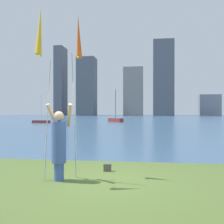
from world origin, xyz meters
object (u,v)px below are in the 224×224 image
object	(u,v)px
kite_flag_right	(78,41)
bag	(107,168)
person	(59,143)
sailboat_2	(41,121)
sailboat_5	(116,120)
kite_flag_left	(40,36)

from	to	relation	value
kite_flag_right	bag	distance (m)	3.71
person	bag	world-z (taller)	person
kite_flag_right	sailboat_2	world-z (taller)	kite_flag_right
sailboat_2	person	bearing A→B (deg)	-66.93
kite_flag_right	sailboat_2	xyz separation A→B (m)	(-13.95, 31.33, -3.43)
bag	sailboat_2	bearing A→B (deg)	115.53
person	sailboat_2	distance (m)	34.68
bag	sailboat_5	size ratio (longest dim) A/B	0.04
kite_flag_left	sailboat_5	world-z (taller)	sailboat_5
bag	sailboat_2	world-z (taller)	sailboat_2
kite_flag_right	kite_flag_left	bearing A→B (deg)	-128.07
kite_flag_right	sailboat_2	size ratio (longest dim) A/B	1.03
sailboat_5	person	bearing A→B (deg)	-85.19
bag	sailboat_5	bearing A→B (deg)	96.65
bag	kite_flag_left	bearing A→B (deg)	-132.32
kite_flag_left	sailboat_2	size ratio (longest dim) A/B	1.01
kite_flag_right	sailboat_5	xyz separation A→B (m)	(-3.50, 36.71, -3.33)
kite_flag_left	person	bearing A→B (deg)	44.24
person	bag	bearing A→B (deg)	64.29
person	bag	xyz separation A→B (m)	(1.07, 1.22, -0.86)
kite_flag_left	kite_flag_right	xyz separation A→B (m)	(0.72, 0.92, 0.07)
sailboat_5	kite_flag_right	bearing A→B (deg)	-84.55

